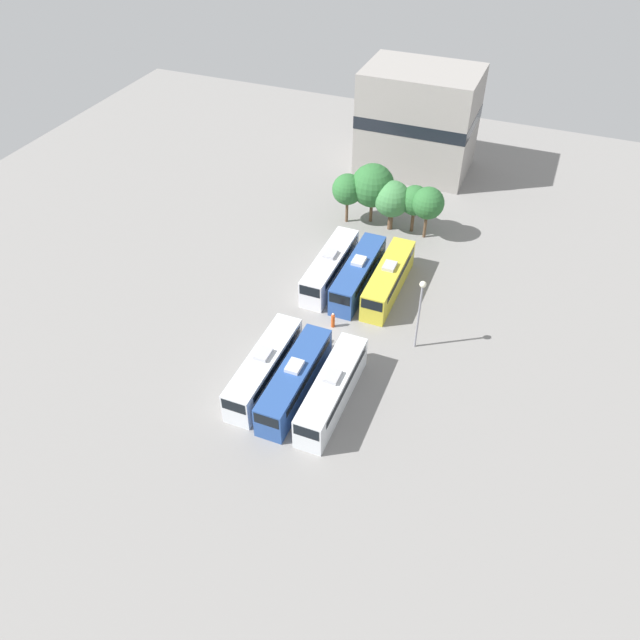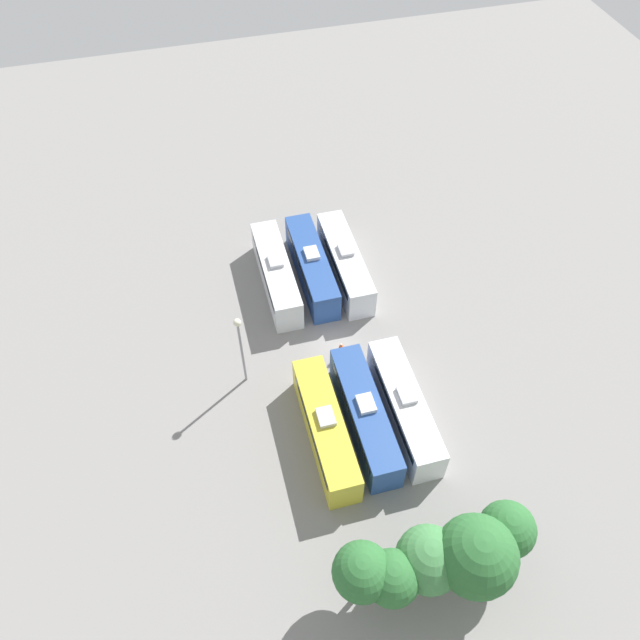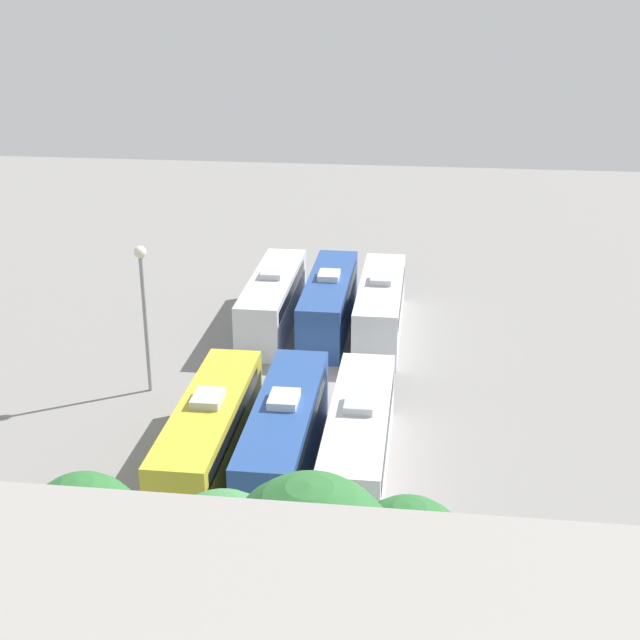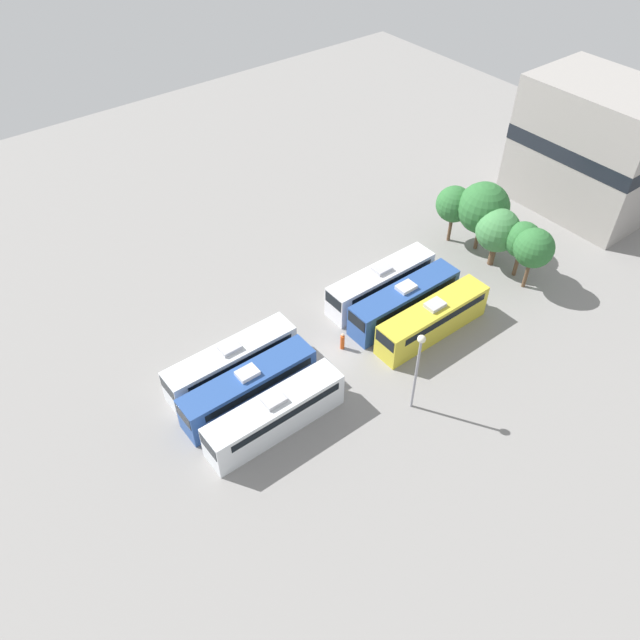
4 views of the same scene
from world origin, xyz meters
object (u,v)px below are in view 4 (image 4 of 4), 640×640
bus_4 (405,301)px  depot_building (593,147)px  bus_3 (381,282)px  bus_5 (433,318)px  tree_2 (498,230)px  bus_2 (276,414)px  bus_1 (249,387)px  bus_0 (232,361)px  tree_1 (483,208)px  tree_3 (523,240)px  tree_0 (454,204)px  worker_person (342,342)px  light_pole (418,360)px  tree_4 (534,248)px

bus_4 → depot_building: size_ratio=0.77×
bus_3 → bus_5: size_ratio=1.00×
tree_2 → bus_2: bearing=-82.9°
bus_1 → bus_0: bearing=173.6°
tree_1 → tree_2: (2.63, -0.76, -0.80)m
depot_building → tree_1: bearing=-94.3°
tree_3 → bus_5: bearing=-86.2°
bus_1 → tree_0: tree_0 is taller
worker_person → bus_4: bearing=88.9°
bus_1 → bus_3: size_ratio=1.00×
worker_person → light_pole: size_ratio=0.22×
bus_4 → light_pole: (7.95, -6.65, 3.47)m
bus_3 → tree_3: size_ratio=1.92×
bus_3 → depot_building: depot_building is taller
bus_0 → bus_2: bearing=-2.2°
bus_2 → tree_4: 27.84m
bus_2 → bus_5: size_ratio=1.00×
tree_2 → depot_building: (-1.50, 15.81, 2.78)m
light_pole → tree_0: light_pole is taller
bus_4 → bus_5: size_ratio=1.00×
bus_1 → tree_0: 28.26m
bus_2 → worker_person: 9.82m
tree_2 → tree_3: 2.56m
bus_5 → light_pole: light_pole is taller
tree_3 → bus_2: bearing=-88.1°
bus_3 → tree_4: bearing=58.3°
depot_building → tree_2: bearing=-84.6°
bus_1 → light_pole: (7.97, 9.50, 3.47)m
bus_4 → tree_1: 13.27m
bus_0 → tree_2: 27.90m
bus_4 → bus_5: bearing=5.8°
tree_0 → tree_4: bearing=1.0°
bus_0 → bus_4: 16.10m
depot_building → bus_3: bearing=-93.0°
bus_5 → tree_0: (-8.58, 11.15, 2.58)m
bus_3 → worker_person: bus_3 is taller
tree_1 → tree_2: 2.85m
bus_3 → tree_2: bearing=75.9°
tree_2 → light_pole: bearing=-66.3°
bus_4 → tree_2: (-0.17, 11.85, 2.25)m
bus_0 → bus_2: 6.38m
bus_2 → worker_person: bearing=110.6°
bus_5 → light_pole: (4.81, -6.96, 3.47)m
bus_5 → worker_person: bearing=-114.4°
light_pole → bus_1: bearing=-130.0°
tree_2 → tree_3: tree_2 is taller
tree_2 → bus_1: bearing=-89.7°
bus_2 → depot_building: depot_building is taller
bus_1 → worker_person: bus_1 is taller
tree_3 → depot_building: size_ratio=0.40×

